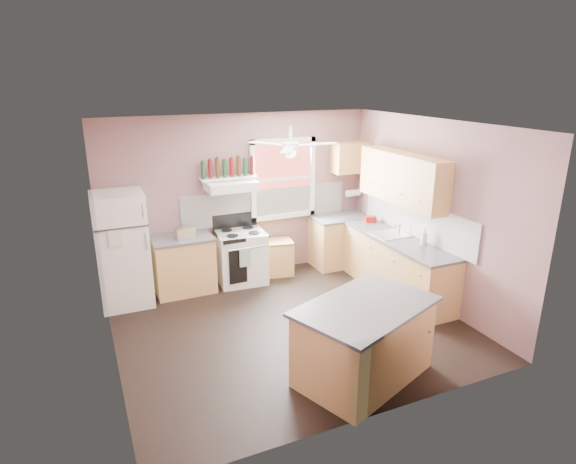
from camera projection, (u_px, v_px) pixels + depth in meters
name	position (u px, v px, depth m)	size (l,w,h in m)	color
floor	(290.00, 326.00, 6.58)	(4.50, 4.50, 0.00)	black
ceiling	(291.00, 125.00, 5.73)	(4.50, 4.50, 0.00)	white
wall_back	(240.00, 197.00, 7.91)	(4.50, 0.05, 2.70)	#795656
wall_right	(432.00, 212.00, 7.03)	(0.05, 4.00, 2.70)	#795656
wall_left	(102.00, 259.00, 5.28)	(0.05, 4.00, 2.70)	#795656
backsplash_back	(266.00, 205.00, 8.11)	(2.90, 0.03, 0.55)	white
backsplash_right	(416.00, 219.00, 7.33)	(0.03, 2.60, 0.55)	white
window_view	(283.00, 179.00, 8.09)	(1.00, 0.02, 1.20)	maroon
window_frame	(283.00, 179.00, 8.06)	(1.16, 0.07, 1.36)	white
refrigerator	(122.00, 250.00, 6.98)	(0.72, 0.70, 1.70)	white
base_cabinet_left	(184.00, 266.00, 7.51)	(0.90, 0.60, 0.86)	tan
counter_left	(182.00, 238.00, 7.37)	(0.92, 0.62, 0.04)	#49494C
toaster	(185.00, 233.00, 7.28)	(0.28, 0.16, 0.18)	silver
stove	(241.00, 257.00, 7.86)	(0.76, 0.64, 0.86)	white
range_hood	(231.00, 186.00, 7.50)	(0.78, 0.50, 0.14)	white
bottle_shelf	(228.00, 178.00, 7.57)	(0.90, 0.26, 0.03)	white
cart	(275.00, 258.00, 8.20)	(0.59, 0.40, 0.59)	tan
base_cabinet_corner	(340.00, 241.00, 8.59)	(1.00, 0.60, 0.86)	tan
base_cabinet_right	(397.00, 267.00, 7.46)	(0.60, 2.20, 0.86)	tan
counter_corner	(341.00, 217.00, 8.45)	(1.02, 0.62, 0.04)	#49494C
counter_right	(398.00, 240.00, 7.31)	(0.62, 2.22, 0.04)	#49494C
sink	(391.00, 235.00, 7.48)	(0.55, 0.45, 0.03)	silver
faucet	(399.00, 229.00, 7.52)	(0.03, 0.03, 0.14)	silver
upper_cabinet_right	(402.00, 178.00, 7.26)	(0.33, 1.80, 0.76)	tan
upper_cabinet_corner	(350.00, 158.00, 8.32)	(0.60, 0.33, 0.52)	tan
paper_towel	(353.00, 193.00, 8.60)	(0.12, 0.12, 0.26)	white
island	(364.00, 343.00, 5.35)	(1.45, 0.92, 0.86)	tan
island_top	(366.00, 306.00, 5.21)	(1.54, 1.00, 0.04)	#49494C
ceiling_fan_hub	(291.00, 146.00, 5.81)	(0.20, 0.20, 0.08)	white
soap_bottle	(424.00, 237.00, 6.99)	(0.10, 0.10, 0.25)	silver
red_caddy	(371.00, 219.00, 8.10)	(0.18, 0.12, 0.10)	#A4150E
wine_bottles	(228.00, 168.00, 7.52)	(0.86, 0.06, 0.31)	#143819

